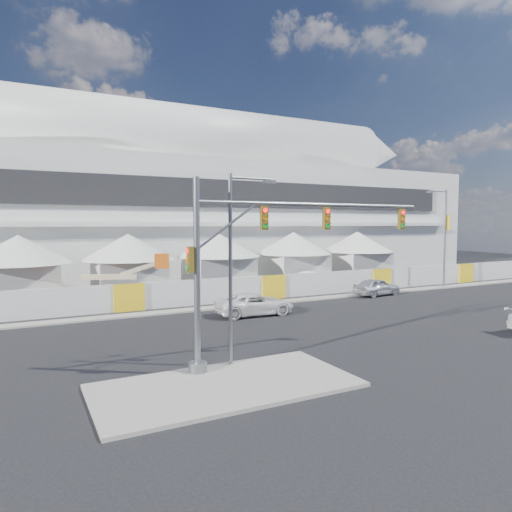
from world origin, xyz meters
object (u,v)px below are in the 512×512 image
sedan_silver (377,287)px  streetlight_curb (444,231)px  streetlight_median (235,255)px  pickup_curb (255,304)px  traffic_mast (252,260)px  lot_car_a (315,278)px  boom_lift (103,291)px  lot_car_b (419,274)px

sedan_silver → streetlight_curb: (9.24, 0.82, 4.84)m
streetlight_median → pickup_curb: bearing=58.4°
traffic_mast → streetlight_curb: 31.23m
lot_car_a → streetlight_curb: 13.44m
traffic_mast → boom_lift: bearing=100.0°
lot_car_a → boom_lift: size_ratio=0.55×
lot_car_b → streetlight_curb: (-2.54, -5.24, 4.86)m
lot_car_b → streetlight_curb: bearing=168.5°
traffic_mast → streetlight_median: bearing=153.2°
lot_car_a → lot_car_b: bearing=-94.2°
boom_lift → sedan_silver: bearing=7.8°
lot_car_a → traffic_mast: size_ratio=0.36×
pickup_curb → traffic_mast: size_ratio=0.44×
lot_car_b → traffic_mast: size_ratio=0.36×
sedan_silver → pickup_curb: size_ratio=0.83×
sedan_silver → pickup_curb: (-13.48, -2.67, -0.01)m
traffic_mast → streetlight_curb: size_ratio=1.29×
sedan_silver → pickup_curb: sedan_silver is taller
streetlight_curb → sedan_silver: bearing=-174.9°
streetlight_median → boom_lift: bearing=98.2°
lot_car_b → boom_lift: boom_lift is taller
lot_car_a → boom_lift: 21.09m
traffic_mast → boom_lift: (-3.37, 19.08, -3.63)m
sedan_silver → streetlight_curb: 10.46m
sedan_silver → pickup_curb: 13.74m
pickup_curb → streetlight_curb: streetlight_curb is taller
boom_lift → pickup_curb: bearing=-22.1°
lot_car_b → sedan_silver: bearing=131.6°
lot_car_a → traffic_mast: bearing=142.8°
sedan_silver → streetlight_median: streetlight_median is taller
lot_car_b → streetlight_median: size_ratio=0.53×
traffic_mast → streetlight_curb: bearing=25.9°
lot_car_b → streetlight_median: bearing=134.9°
sedan_silver → lot_car_a: sedan_silver is taller
lot_car_b → streetlight_curb: 7.58m
pickup_curb → boom_lift: boom_lift is taller
sedan_silver → boom_lift: 23.08m
streetlight_curb → traffic_mast: bearing=-154.1°
lot_car_a → lot_car_b: lot_car_b is taller
lot_car_a → streetlight_curb: bearing=-120.4°
lot_car_a → traffic_mast: 27.44m
boom_lift → lot_car_a: bearing=27.7°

